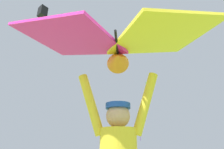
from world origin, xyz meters
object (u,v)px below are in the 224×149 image
object	(u,v)px
distant_kite_white_low_right	(73,42)
distant_kite_yellow_far_center	(179,20)
distant_kite_black_mid_left	(43,12)
held_stunt_kite	(117,42)
marker_flag	(116,145)
distant_kite_black_mid_right	(114,109)
distant_kite_green_overhead_distant	(148,85)
distant_kite_purple_low_left	(140,126)

from	to	relation	value
distant_kite_white_low_right	distant_kite_yellow_far_center	bearing A→B (deg)	-7.36
distant_kite_black_mid_left	held_stunt_kite	bearing A→B (deg)	-67.20
distant_kite_white_low_right	marker_flag	distance (m)	18.95
held_stunt_kite	distant_kite_black_mid_right	bearing A→B (deg)	87.98
distant_kite_black_mid_right	distant_kite_green_overhead_distant	world-z (taller)	distant_kite_green_overhead_distant
distant_kite_yellow_far_center	distant_kite_purple_low_left	world-z (taller)	distant_kite_yellow_far_center
distant_kite_white_low_right	distant_kite_yellow_far_center	world-z (taller)	distant_kite_yellow_far_center
distant_kite_purple_low_left	marker_flag	distance (m)	17.96
held_stunt_kite	marker_flag	distance (m)	6.25
distant_kite_black_mid_right	distant_kite_black_mid_left	distance (m)	19.75
distant_kite_green_overhead_distant	distant_kite_purple_low_left	xyz separation A→B (m)	(-3.54, -10.85, -8.46)
distant_kite_green_overhead_distant	distant_kite_yellow_far_center	size ratio (longest dim) A/B	1.55
distant_kite_black_mid_right	distant_kite_black_mid_left	size ratio (longest dim) A/B	0.98
distant_kite_yellow_far_center	marker_flag	size ratio (longest dim) A/B	1.04
distant_kite_black_mid_left	marker_flag	bearing A→B (deg)	-50.40
distant_kite_white_low_right	distant_kite_purple_low_left	size ratio (longest dim) A/B	0.74
distant_kite_black_mid_right	distant_kite_green_overhead_distant	xyz separation A→B (m)	(6.28, 3.21, 4.89)
distant_kite_purple_low_left	distant_kite_black_mid_left	bearing A→B (deg)	-132.13
distant_kite_black_mid_right	distant_kite_purple_low_left	size ratio (longest dim) A/B	0.52
distant_kite_black_mid_right	marker_flag	distance (m)	25.81
distant_kite_purple_low_left	distant_kite_black_mid_left	xyz separation A→B (m)	(-9.39, -10.38, 8.18)
distant_kite_green_overhead_distant	distant_kite_white_low_right	world-z (taller)	distant_kite_white_low_right
distant_kite_black_mid_right	held_stunt_kite	bearing A→B (deg)	-92.02
distant_kite_green_overhead_distant	distant_kite_black_mid_left	xyz separation A→B (m)	(-12.93, -21.23, -0.28)
distant_kite_black_mid_right	distant_kite_black_mid_left	xyz separation A→B (m)	(-6.65, -18.02, 4.60)
distant_kite_black_mid_right	distant_kite_purple_low_left	bearing A→B (deg)	-70.27
distant_kite_black_mid_left	distant_kite_purple_low_left	bearing A→B (deg)	47.87
distant_kite_yellow_far_center	distant_kite_black_mid_left	bearing A→B (deg)	-158.21
distant_kite_black_mid_right	distant_kite_yellow_far_center	world-z (taller)	distant_kite_yellow_far_center
held_stunt_kite	distant_kite_white_low_right	distance (m)	23.45
distant_kite_black_mid_left	distant_kite_green_overhead_distant	bearing A→B (deg)	58.67
distant_kite_white_low_right	marker_flag	world-z (taller)	distant_kite_white_low_right
held_stunt_kite	distant_kite_white_low_right	size ratio (longest dim) A/B	1.42
distant_kite_green_overhead_distant	distant_kite_black_mid_left	distance (m)	24.86
distant_kite_yellow_far_center	distant_kite_purple_low_left	distance (m)	13.10
distant_kite_purple_low_left	marker_flag	bearing A→B (deg)	-101.66
held_stunt_kite	distant_kite_white_low_right	xyz separation A→B (m)	(-4.09, 20.23, 11.14)
distant_kite_green_overhead_distant	distant_kite_yellow_far_center	world-z (taller)	distant_kite_yellow_far_center
distant_kite_green_overhead_distant	distant_kite_white_low_right	distance (m)	18.28
distant_kite_green_overhead_distant	marker_flag	xyz separation A→B (m)	(-7.13, -28.25, -11.13)
held_stunt_kite	distant_kite_green_overhead_distant	xyz separation A→B (m)	(7.38, 34.43, 10.31)
marker_flag	distant_kite_white_low_right	bearing A→B (deg)	107.18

